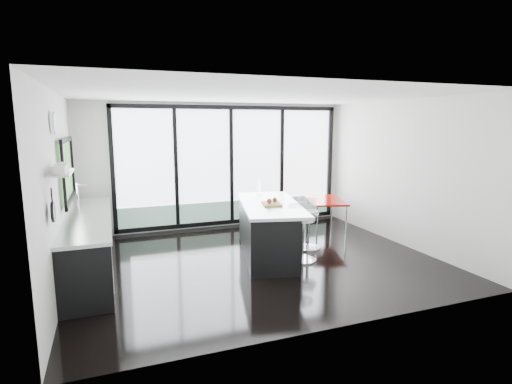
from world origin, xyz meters
name	(u,v)px	position (x,y,z in m)	size (l,w,h in m)	color
floor	(257,260)	(0.00, 0.00, 0.00)	(6.00, 5.00, 0.00)	black
ceiling	(257,95)	(0.00, 0.00, 2.80)	(6.00, 5.00, 0.00)	white
wall_back	(230,171)	(0.27, 2.47, 1.27)	(6.00, 0.09, 2.80)	silver
wall_front	(336,210)	(0.00, -2.50, 1.40)	(6.00, 0.00, 2.80)	silver
wall_left	(62,177)	(-2.97, 0.27, 1.56)	(0.26, 5.00, 2.80)	silver
wall_right	(402,173)	(3.00, 0.00, 1.40)	(0.00, 5.00, 2.80)	silver
counter_cabinets	(89,244)	(-2.67, 0.40, 0.46)	(0.69, 3.24, 1.36)	black
island	(266,228)	(0.27, 0.24, 0.48)	(1.50, 2.50, 1.24)	black
bar_stool_near	(302,239)	(0.73, -0.29, 0.39)	(0.48, 0.48, 0.77)	silver
bar_stool_far	(308,230)	(1.14, 0.28, 0.37)	(0.46, 0.46, 0.73)	silver
red_table	(325,214)	(2.16, 1.42, 0.34)	(0.73, 1.27, 0.68)	#941009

